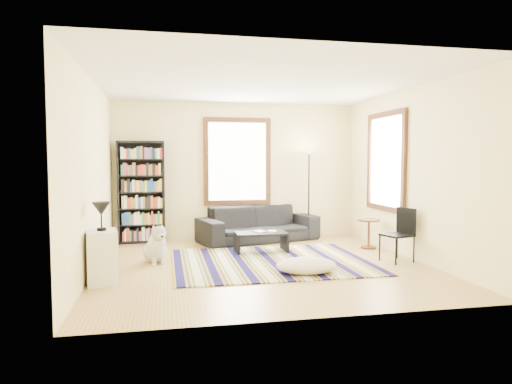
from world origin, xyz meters
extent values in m
cube|color=tan|center=(0.00, 0.00, -0.05)|extent=(5.00, 5.00, 0.10)
cube|color=white|center=(0.00, 0.00, 2.85)|extent=(5.00, 5.00, 0.10)
cube|color=#FFE3AB|center=(0.00, 2.55, 1.40)|extent=(5.00, 0.10, 2.80)
cube|color=#FFE3AB|center=(0.00, -2.55, 1.40)|extent=(5.00, 0.10, 2.80)
cube|color=#FFE3AB|center=(-2.55, 0.00, 1.40)|extent=(0.10, 5.00, 2.80)
cube|color=#FFE3AB|center=(2.55, 0.00, 1.40)|extent=(0.10, 5.00, 2.80)
cube|color=white|center=(0.00, 2.47, 1.60)|extent=(1.20, 0.06, 1.60)
cube|color=white|center=(2.47, 0.80, 1.60)|extent=(0.06, 1.20, 1.60)
cube|color=#110D44|center=(0.17, 0.12, 0.01)|extent=(3.10, 2.48, 0.02)
imported|color=black|center=(0.36, 2.05, 0.35)|extent=(1.54, 2.55, 0.70)
cube|color=black|center=(-1.93, 2.32, 1.00)|extent=(0.90, 0.30, 2.00)
cube|color=black|center=(0.17, 0.91, 0.18)|extent=(1.02, 0.81, 0.36)
imported|color=beige|center=(0.07, 0.91, 0.37)|extent=(0.27, 0.23, 0.02)
imported|color=beige|center=(0.32, 0.96, 0.37)|extent=(0.18, 0.22, 0.01)
ellipsoid|color=beige|center=(0.51, -0.66, 0.11)|extent=(0.92, 0.71, 0.22)
cylinder|color=#4D2A13|center=(2.20, 0.89, 0.27)|extent=(0.44, 0.44, 0.54)
cube|color=black|center=(2.15, -0.24, 0.43)|extent=(0.51, 0.50, 0.86)
cube|color=silver|center=(-2.30, -0.65, 0.35)|extent=(0.45, 0.55, 0.70)
camera|label=1|loc=(-1.47, -6.87, 1.62)|focal=32.00mm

